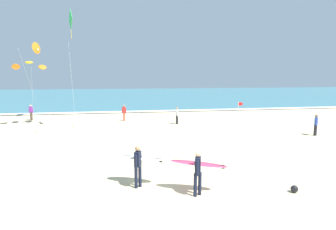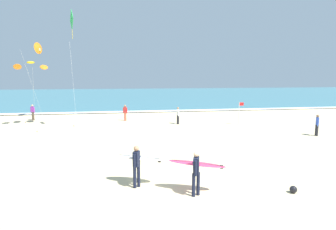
% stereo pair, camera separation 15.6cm
% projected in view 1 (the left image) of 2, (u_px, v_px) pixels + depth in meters
% --- Properties ---
extents(ground_plane, '(160.00, 160.00, 0.00)m').
position_uv_depth(ground_plane, '(197.00, 199.00, 9.76)').
color(ground_plane, beige).
extents(ocean_water, '(160.00, 60.00, 0.08)m').
position_uv_depth(ocean_water, '(133.00, 95.00, 62.27)').
color(ocean_water, teal).
rests_on(ocean_water, ground).
extents(shoreline_foam, '(160.00, 1.49, 0.01)m').
position_uv_depth(shoreline_foam, '(144.00, 111.00, 33.29)').
color(shoreline_foam, white).
rests_on(shoreline_foam, ocean_water).
extents(surfer_lead, '(2.22, 1.22, 1.71)m').
position_uv_depth(surfer_lead, '(198.00, 167.00, 10.06)').
color(surfer_lead, black).
rests_on(surfer_lead, ground).
extents(surfer_trailing, '(2.07, 1.24, 1.71)m').
position_uv_depth(surfer_trailing, '(139.00, 161.00, 10.80)').
color(surfer_trailing, black).
rests_on(surfer_trailing, ground).
extents(kite_diamond_emerald_mid, '(0.83, 2.41, 9.54)m').
position_uv_depth(kite_diamond_emerald_mid, '(71.00, 22.00, 20.95)').
color(kite_diamond_emerald_mid, green).
rests_on(kite_diamond_emerald_mid, ground).
extents(kite_arc_golden_far, '(2.95, 3.89, 5.66)m').
position_uv_depth(kite_arc_golden_far, '(29.00, 66.00, 23.08)').
color(kite_arc_golden_far, orange).
rests_on(kite_arc_golden_far, ground).
extents(kite_delta_amber_high, '(1.34, 2.89, 7.75)m').
position_uv_depth(kite_delta_amber_high, '(37.00, 48.00, 26.84)').
color(kite_delta_amber_high, orange).
rests_on(kite_delta_amber_high, ground).
extents(bystander_white_top, '(0.22, 0.50, 1.59)m').
position_uv_depth(bystander_white_top, '(177.00, 115.00, 24.84)').
color(bystander_white_top, black).
rests_on(bystander_white_top, ground).
extents(bystander_purple_top, '(0.47, 0.29, 1.59)m').
position_uv_depth(bystander_purple_top, '(31.00, 112.00, 26.85)').
color(bystander_purple_top, '#4C3D2D').
rests_on(bystander_purple_top, ground).
extents(bystander_red_top, '(0.43, 0.32, 1.59)m').
position_uv_depth(bystander_red_top, '(124.00, 113.00, 26.63)').
color(bystander_red_top, '#D8593F').
rests_on(bystander_red_top, ground).
extents(bystander_blue_top, '(0.31, 0.45, 1.59)m').
position_uv_depth(bystander_blue_top, '(316.00, 125.00, 20.04)').
color(bystander_blue_top, black).
rests_on(bystander_blue_top, ground).
extents(lifeguard_flag, '(0.45, 0.05, 2.10)m').
position_uv_depth(lifeguard_flag, '(239.00, 111.00, 24.49)').
color(lifeguard_flag, silver).
rests_on(lifeguard_flag, ground).
extents(beach_ball, '(0.28, 0.28, 0.28)m').
position_uv_depth(beach_ball, '(294.00, 189.00, 10.30)').
color(beach_ball, black).
rests_on(beach_ball, ground).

